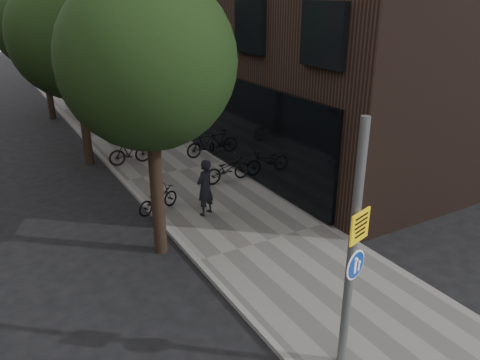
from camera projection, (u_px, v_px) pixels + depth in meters
ground at (336, 308)px, 10.92m from camera, size 120.00×120.00×0.00m
sidewalk at (178, 172)px, 19.06m from camera, size 4.50×60.00×0.12m
curb_edge at (124, 182)px, 18.01m from camera, size 0.15×60.00×0.13m
street_tree_near at (149, 68)px, 11.58m from camera, size 4.40×4.40×7.50m
street_tree_mid at (75, 40)px, 18.41m from camera, size 5.00×5.00×7.80m
street_tree_far at (40, 27)px, 25.65m from camera, size 5.00×5.00×7.80m
signpost at (352, 251)px, 8.25m from camera, size 0.55×0.20×4.93m
pedestrian at (205, 188)px, 14.95m from camera, size 0.81×0.69×1.87m
parked_bike_facade_near at (227, 169)px, 17.76m from camera, size 1.94×0.75×1.00m
parked_bike_facade_far at (205, 144)px, 20.51m from camera, size 1.85×0.66×1.09m
parked_bike_curb_near at (158, 199)px, 15.36m from camera, size 1.71×1.09×0.85m
parked_bike_curb_far at (130, 152)px, 19.57m from camera, size 1.81×0.54×1.09m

